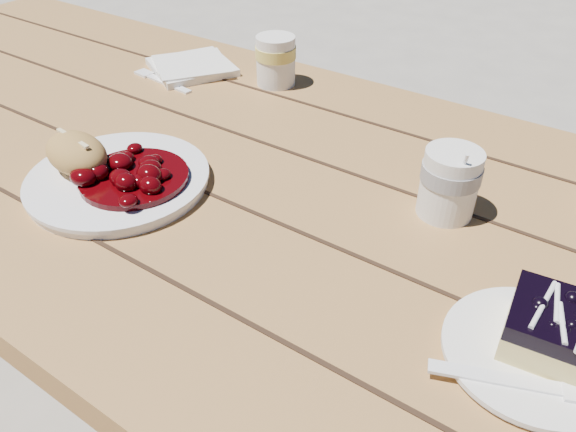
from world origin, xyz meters
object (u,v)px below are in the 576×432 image
Objects in this scene: coffee_cup at (449,183)px; second_cup at (276,61)px; bread_roll at (76,153)px; main_plate at (119,181)px; blueberry_cake at (556,328)px; picnic_table at (219,237)px; dessert_plate at (533,354)px.

second_cup is (-0.43, 0.22, 0.00)m from coffee_cup.
bread_roll is 0.51m from coffee_cup.
main_plate is 2.72× the size of second_cup.
picnic_table is at bearing 162.92° from blueberry_cake.
main_plate reaches higher than picnic_table.
picnic_table is 21.61× the size of second_cup.
dessert_plate is 1.75× the size of blueberry_cake.
coffee_cup is at bearing -26.71° from second_cup.
blueberry_cake reaches higher than main_plate.
dessert_plate reaches higher than picnic_table.
dessert_plate is (0.57, 0.02, -0.00)m from main_plate.
coffee_cup is at bearing 130.23° from blueberry_cake.
bread_roll reaches higher than picnic_table.
blueberry_cake is 0.24m from coffee_cup.
coffee_cup reaches higher than picnic_table.
bread_roll is (-0.05, -0.02, 0.04)m from main_plate.
coffee_cup is (-0.17, 0.18, 0.04)m from dessert_plate.
second_cup is at bearing 146.27° from dessert_plate.
coffee_cup is (0.35, 0.07, 0.21)m from picnic_table.
blueberry_cake is at bearing -32.29° from second_cup.
second_cup is (-0.60, 0.40, 0.04)m from dessert_plate.
picnic_table is at bearing 167.42° from dessert_plate.
dessert_plate is (0.63, 0.04, -0.04)m from bread_roll.
picnic_table is 0.22m from main_plate.
bread_roll is 1.18× the size of second_cup.
bread_roll reaches higher than blueberry_cake.
blueberry_cake is at bearing 4.96° from bread_roll.
main_plate is at bearing -111.62° from picnic_table.
second_cup is at bearing 93.30° from main_plate.
picnic_table is 0.56m from dessert_plate.
coffee_cup is at bearing 10.56° from picnic_table.
coffee_cup and second_cup have the same top height.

